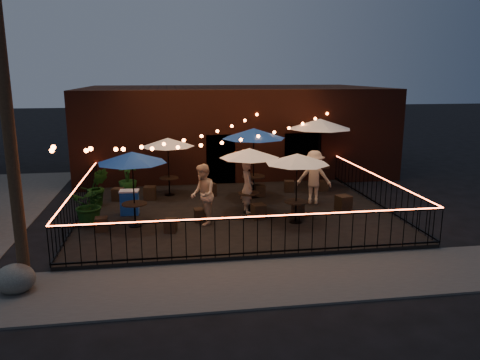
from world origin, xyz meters
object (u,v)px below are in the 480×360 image
(cooler, at_px, (130,202))
(cafe_table_3, at_px, (254,134))
(utility_pole, at_px, (6,106))
(cafe_table_2, at_px, (249,154))
(cafe_table_4, at_px, (297,160))
(cafe_table_0, at_px, (132,158))
(cafe_table_1, at_px, (168,143))
(boulder, at_px, (15,279))
(cafe_table_5, at_px, (320,125))

(cooler, bearing_deg, cafe_table_3, 22.16)
(utility_pole, relative_size, cafe_table_2, 3.70)
(cafe_table_4, bearing_deg, cooler, 162.15)
(cafe_table_2, xyz_separation_m, cafe_table_3, (0.50, 1.95, 0.38))
(cafe_table_3, bearing_deg, cafe_table_0, -145.88)
(cafe_table_1, distance_m, cooler, 3.08)
(utility_pole, bearing_deg, boulder, -103.84)
(cafe_table_1, bearing_deg, cafe_table_5, 3.55)
(cafe_table_2, distance_m, cafe_table_3, 2.05)
(cafe_table_3, xyz_separation_m, cooler, (-4.38, -1.55, -1.93))
(utility_pole, bearing_deg, cafe_table_2, 36.51)
(cafe_table_4, relative_size, boulder, 2.82)
(cafe_table_5, xyz_separation_m, boulder, (-9.29, -7.77, -2.33))
(utility_pole, height_order, boulder, utility_pole)
(utility_pole, relative_size, cafe_table_5, 2.90)
(cafe_table_1, height_order, cooler, cafe_table_1)
(cafe_table_4, relative_size, cafe_table_5, 0.89)
(cafe_table_2, bearing_deg, cafe_table_0, -166.82)
(cafe_table_3, bearing_deg, cafe_table_4, -76.98)
(cafe_table_1, relative_size, cafe_table_3, 0.85)
(utility_pole, bearing_deg, cooler, 67.48)
(cafe_table_2, bearing_deg, cafe_table_4, -45.21)
(cafe_table_4, height_order, boulder, cafe_table_4)
(cafe_table_4, distance_m, boulder, 8.15)
(cafe_table_5, distance_m, cooler, 8.00)
(utility_pole, relative_size, cafe_table_4, 3.26)
(cafe_table_5, bearing_deg, utility_pole, -141.19)
(cafe_table_3, relative_size, cooler, 3.18)
(cafe_table_4, bearing_deg, cafe_table_1, 134.06)
(cafe_table_1, xyz_separation_m, boulder, (-3.34, -7.40, -1.80))
(cafe_table_4, xyz_separation_m, cooler, (-5.12, 1.65, -1.56))
(cafe_table_3, distance_m, cafe_table_5, 3.08)
(cafe_table_5, relative_size, boulder, 3.17)
(cafe_table_2, relative_size, cooler, 2.68)
(cafe_table_0, xyz_separation_m, boulder, (-2.29, -3.84, -1.88))
(cafe_table_0, height_order, cafe_table_1, cafe_table_0)
(cooler, xyz_separation_m, boulder, (-2.05, -5.09, -0.22))
(cafe_table_3, xyz_separation_m, cafe_table_5, (2.86, 1.13, 0.18))
(cafe_table_2, xyz_separation_m, cooler, (-3.88, 0.40, -1.55))
(utility_pole, relative_size, cafe_table_0, 3.29)
(cafe_table_3, height_order, cafe_table_5, cafe_table_5)
(cafe_table_1, distance_m, cafe_table_5, 5.98)
(cooler, bearing_deg, cafe_table_5, 22.97)
(cafe_table_1, relative_size, cafe_table_2, 1.01)
(cafe_table_0, relative_size, cafe_table_5, 0.88)
(cafe_table_2, bearing_deg, cafe_table_5, 42.49)
(cafe_table_1, distance_m, cafe_table_4, 5.50)
(cafe_table_2, distance_m, cafe_table_5, 4.59)
(cafe_table_5, xyz_separation_m, cooler, (-7.24, -2.67, -2.11))
(cooler, bearing_deg, utility_pole, -109.83)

